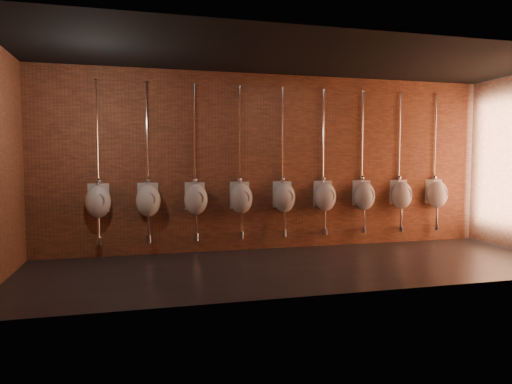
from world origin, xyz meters
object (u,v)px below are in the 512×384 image
urinal_4 (284,197)px  urinal_6 (364,195)px  urinal_1 (148,200)px  urinal_7 (401,195)px  urinal_2 (196,199)px  urinal_0 (98,201)px  urinal_3 (241,198)px  urinal_8 (437,194)px  urinal_5 (325,196)px

urinal_4 → urinal_6: size_ratio=1.00×
urinal_1 → urinal_7: (4.84, 0.00, 0.00)m
urinal_2 → urinal_0: bearing=180.0°
urinal_3 → urinal_8: bearing=0.0°
urinal_0 → urinal_7: size_ratio=1.00×
urinal_8 → urinal_1: bearing=180.0°
urinal_2 → urinal_5: size_ratio=1.00×
urinal_3 → urinal_8: 4.04m
urinal_4 → urinal_8: same height
urinal_5 → urinal_8: bearing=0.0°
urinal_2 → urinal_6: (3.23, 0.00, 0.00)m
urinal_2 → urinal_6: same height
urinal_4 → urinal_7: size_ratio=1.00×
urinal_1 → urinal_5: same height
urinal_6 → urinal_3: bearing=180.0°
urinal_5 → urinal_6: same height
urinal_6 → urinal_5: bearing=180.0°
urinal_3 → urinal_2: bearing=180.0°
urinal_1 → urinal_3: bearing=0.0°
urinal_3 → urinal_6: same height
urinal_7 → urinal_2: bearing=180.0°
urinal_0 → urinal_4: size_ratio=1.00×
urinal_5 → urinal_2: bearing=180.0°
urinal_2 → urinal_7: bearing=0.0°
urinal_3 → urinal_7: same height
urinal_6 → urinal_7: 0.81m
urinal_2 → urinal_4: bearing=0.0°
urinal_7 → urinal_8: bearing=0.0°
urinal_0 → urinal_6: bearing=0.0°
urinal_4 → urinal_5: size_ratio=1.00×
urinal_2 → urinal_3: size_ratio=1.00×
urinal_4 → urinal_2: bearing=180.0°
urinal_0 → urinal_4: 3.23m
urinal_3 → urinal_0: bearing=180.0°
urinal_3 → urinal_7: (3.23, 0.00, 0.00)m
urinal_1 → urinal_8: same height
urinal_1 → urinal_5: bearing=0.0°
urinal_3 → urinal_5: size_ratio=1.00×
urinal_1 → urinal_4: bearing=0.0°
urinal_5 → urinal_4: bearing=180.0°
urinal_5 → urinal_0: bearing=180.0°
urinal_4 → urinal_7: 2.42m
urinal_6 → urinal_8: bearing=0.0°
urinal_5 → urinal_1: bearing=180.0°
urinal_6 → urinal_8: 1.61m
urinal_4 → urinal_6: same height
urinal_1 → urinal_6: same height
urinal_0 → urinal_8: same height
urinal_0 → urinal_5: 4.04m
urinal_2 → urinal_6: bearing=0.0°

